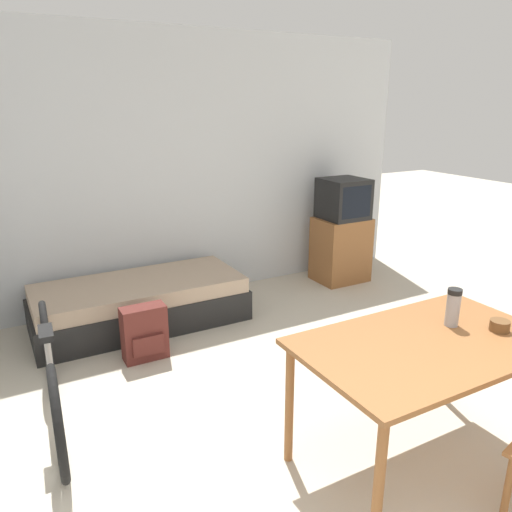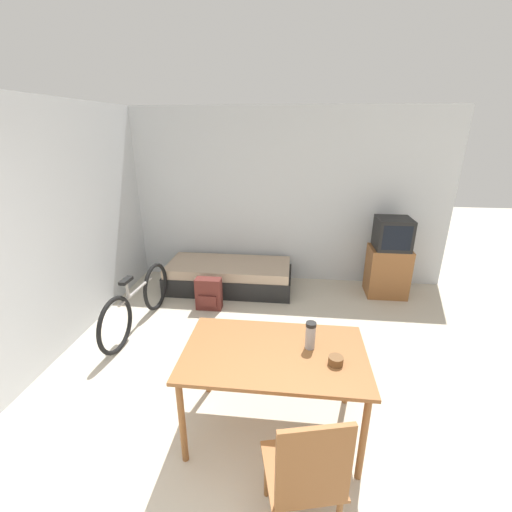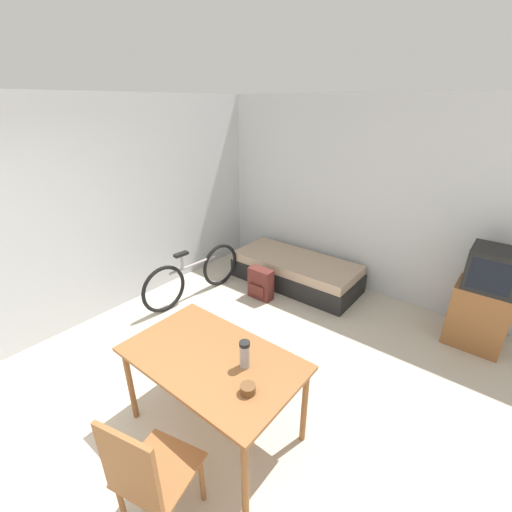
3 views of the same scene
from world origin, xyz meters
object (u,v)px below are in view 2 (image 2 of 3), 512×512
Objects in this scene: tv at (389,259)px; mate_bowl at (336,361)px; wooden_chair at (307,474)px; backpack at (209,294)px; bicycle at (138,303)px; daybed at (229,276)px; thermos_flask at (310,334)px; dining_table at (274,360)px.

mate_bowl is (-1.08, -2.79, 0.23)m from tv.
wooden_chair reaches higher than backpack.
daybed is at bearing 53.25° from bicycle.
tv reaches higher than daybed.
daybed is 17.75× the size of mate_bowl.
thermos_flask reaches higher than bicycle.
thermos_flask is (1.13, -2.54, 0.69)m from daybed.
thermos_flask is at bearing -32.32° from bicycle.
thermos_flask is at bearing 87.93° from wooden_chair.
mate_bowl is (0.18, -0.18, -0.09)m from thermos_flask.
dining_table is at bearing -62.31° from backpack.
thermos_flask reaches higher than mate_bowl.
mate_bowl is (1.31, -2.72, 0.60)m from daybed.
daybed is at bearing 115.78° from mate_bowl.
wooden_chair is 9.28× the size of mate_bowl.
tv is 0.84× the size of dining_table.
backpack reaches higher than daybed.
tv is 10.95× the size of mate_bowl.
wooden_chair reaches higher than thermos_flask.
wooden_chair reaches higher than mate_bowl.
tv reaches higher than wooden_chair.
tv is 2.68m from backpack.
tv is at bearing 60.28° from dining_table.
wooden_chair is 3.05m from backpack.
thermos_flask is (0.03, 0.89, 0.34)m from wooden_chair.
tv is 1.18× the size of wooden_chair.
tv is 5.30× the size of thermos_flask.
backpack is (0.76, 0.56, -0.12)m from bicycle.
wooden_chair reaches higher than daybed.
backpack is (-1.26, 2.75, -0.33)m from wooden_chair.
wooden_chair is 0.78m from mate_bowl.
tv is 2.91m from thermos_flask.
wooden_chair is 4.49× the size of thermos_flask.
thermos_flask is 2.37m from backpack.
thermos_flask is 0.27m from mate_bowl.
wooden_chair is 2.99m from bicycle.
mate_bowl reaches higher than daybed.
tv reaches higher than backpack.
thermos_flask is at bearing -115.85° from tv.
backpack is (-2.56, -0.74, -0.35)m from tv.
mate_bowl reaches higher than dining_table.
tv is (2.40, 0.07, 0.36)m from daybed.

